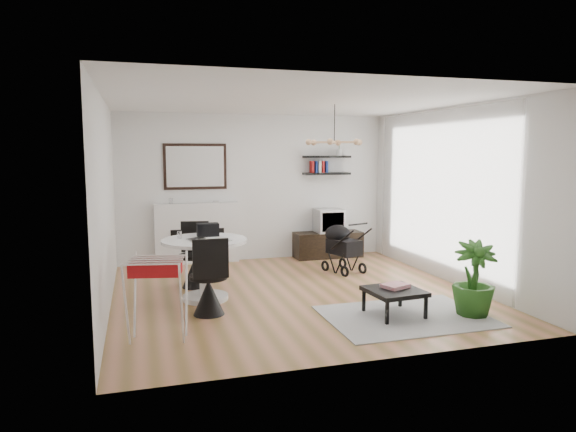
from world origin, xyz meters
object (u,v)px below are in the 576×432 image
object	(u,v)px
tv_console	(328,245)
dining_table	(205,260)
coffee_table	(394,292)
potted_plant	(474,279)
fireplace	(197,226)
stroller	(342,249)
drying_rack	(157,297)
crt_tv	(329,221)

from	to	relation	value
tv_console	dining_table	world-z (taller)	dining_table
coffee_table	potted_plant	xyz separation A→B (m)	(0.94, -0.26, 0.16)
fireplace	stroller	world-z (taller)	fireplace
dining_table	potted_plant	world-z (taller)	potted_plant
dining_table	drying_rack	xyz separation A→B (m)	(-0.68, -1.39, -0.08)
drying_rack	coffee_table	bearing A→B (deg)	12.26
coffee_table	potted_plant	bearing A→B (deg)	-15.76
fireplace	tv_console	world-z (taller)	fireplace
drying_rack	tv_console	bearing A→B (deg)	59.16
crt_tv	drying_rack	distance (m)	4.92
stroller	coffee_table	size ratio (longest dim) A/B	1.29
tv_console	coffee_table	bearing A→B (deg)	-97.90
drying_rack	coffee_table	distance (m)	2.82
tv_console	dining_table	distance (m)	3.46
potted_plant	fireplace	bearing A→B (deg)	125.94
tv_console	fireplace	bearing A→B (deg)	176.28
drying_rack	coffee_table	xyz separation A→B (m)	(2.82, 0.03, -0.17)
crt_tv	potted_plant	distance (m)	3.88
dining_table	fireplace	bearing A→B (deg)	86.00
fireplace	dining_table	world-z (taller)	fireplace
fireplace	stroller	distance (m)	2.65
crt_tv	dining_table	xyz separation A→B (m)	(-2.65, -2.22, -0.16)
crt_tv	drying_rack	world-z (taller)	crt_tv
fireplace	tv_console	bearing A→B (deg)	-3.72
fireplace	dining_table	size ratio (longest dim) A/B	1.88
fireplace	drying_rack	world-z (taller)	fireplace
crt_tv	drying_rack	xyz separation A→B (m)	(-3.33, -3.61, -0.24)
coffee_table	dining_table	bearing A→B (deg)	147.53
tv_console	crt_tv	size ratio (longest dim) A/B	2.54
fireplace	crt_tv	bearing A→B (deg)	-3.77
drying_rack	coffee_table	world-z (taller)	drying_rack
tv_console	drying_rack	distance (m)	4.91
crt_tv	coffee_table	xyz separation A→B (m)	(-0.51, -3.58, -0.41)
tv_console	dining_table	xyz separation A→B (m)	(-2.63, -2.22, 0.31)
stroller	fireplace	bearing A→B (deg)	130.70
dining_table	stroller	size ratio (longest dim) A/B	1.31
dining_table	potted_plant	distance (m)	3.48
fireplace	stroller	size ratio (longest dim) A/B	2.46
tv_console	coffee_table	size ratio (longest dim) A/B	1.90
fireplace	drying_rack	size ratio (longest dim) A/B	2.41
dining_table	stroller	xyz separation A→B (m)	(2.43, 1.04, -0.18)
stroller	potted_plant	bearing A→B (deg)	-95.11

